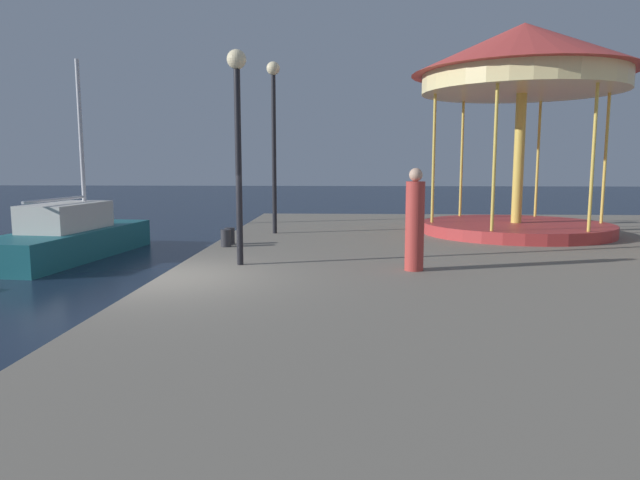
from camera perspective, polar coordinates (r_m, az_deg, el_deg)
The scene contains 9 objects.
ground_plane at distance 10.40m, azimuth -15.64°, elevation -7.87°, with size 120.00×120.00×0.00m, color #162338.
quay_dock at distance 10.78m, azimuth 27.81°, elevation -5.74°, with size 15.58×24.96×0.80m, color gray.
sailboat_teal at distance 18.06m, azimuth -23.73°, elevation 0.24°, with size 2.70×6.37×5.76m.
carousel at distance 16.79m, azimuth 19.49°, elevation 14.96°, with size 5.90×5.90×5.61m.
lamp_post_near_edge at distance 10.97m, azimuth -8.19°, elevation 11.91°, with size 0.36×0.36×4.00m.
lamp_post_mid_promenade at distance 15.91m, azimuth -4.63°, elevation 11.96°, with size 0.36×0.36×4.63m.
bollard_center at distance 13.51m, azimuth -9.33°, elevation 0.18°, with size 0.24×0.24×0.40m, color #2D2D33.
bollard_north at distance 13.88m, azimuth -8.97°, elevation 0.39°, with size 0.24×0.24×0.40m, color #2D2D33.
person_by_the_water at distance 10.45m, azimuth 9.40°, elevation 1.70°, with size 0.34×0.34×1.85m.
Camera 1 is at (3.24, -9.50, 2.73)m, focal length 32.19 mm.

